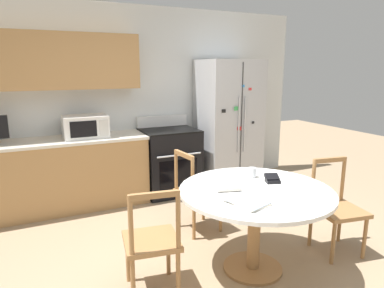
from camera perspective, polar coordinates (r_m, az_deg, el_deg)
name	(u,v)px	position (r m, az deg, el deg)	size (l,w,h in m)	color
ground_plane	(230,285)	(3.07, 6.34, -22.38)	(14.00, 14.00, 0.00)	#9E8466
back_wall	(115,91)	(4.85, -12.76, 8.55)	(5.20, 0.44, 2.60)	silver
kitchen_counter	(59,175)	(4.62, -21.28, -4.77)	(2.19, 0.64, 0.90)	#AD7F4C
refrigerator	(228,124)	(5.16, 6.00, 3.33)	(0.83, 0.75, 1.88)	#B2B5BA
oven_range	(170,161)	(4.89, -3.73, -2.77)	(0.76, 0.68, 1.08)	black
microwave	(85,126)	(4.51, -17.34, 2.80)	(0.54, 0.39, 0.28)	white
dining_table	(255,203)	(3.02, 10.49, -9.72)	(1.31, 1.31, 0.75)	white
dining_chair_far	(197,193)	(3.75, 0.80, -8.09)	(0.46, 0.46, 0.90)	#9E7042
dining_chair_right	(337,209)	(3.62, 22.98, -9.91)	(0.48, 0.48, 0.90)	#9E7042
dining_chair_left	(152,242)	(2.78, -6.69, -15.94)	(0.48, 0.48, 0.90)	#9E7042
candle_glass	(252,173)	(3.26, 9.98, -4.82)	(0.08, 0.08, 0.09)	silver
folded_napkin	(229,188)	(2.87, 6.14, -7.38)	(0.20, 0.10, 0.05)	silver
wallet	(272,179)	(3.17, 13.23, -5.73)	(0.16, 0.16, 0.07)	black
mail_stack	(247,202)	(2.66, 9.10, -9.51)	(0.30, 0.35, 0.02)	white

